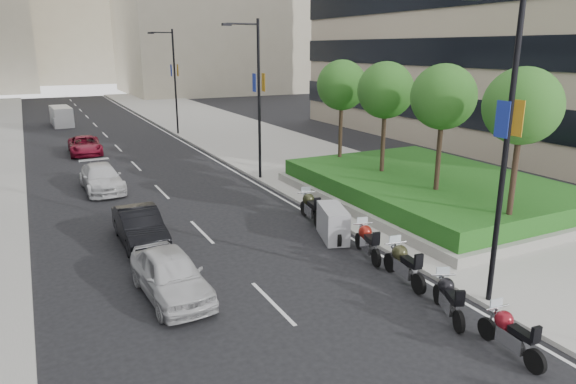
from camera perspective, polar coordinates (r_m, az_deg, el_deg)
ground at (r=13.71m, az=11.80°, el=-17.64°), size 160.00×160.00×0.00m
sidewalk_right at (r=42.75m, az=-3.86°, el=5.74°), size 10.00×100.00×0.15m
lane_edge at (r=41.02m, az=-10.71°, el=4.98°), size 0.12×100.00×0.01m
lane_centre at (r=39.92m, az=-17.89°, el=4.19°), size 0.12×100.00×0.01m
planter at (r=26.59m, az=15.42°, el=-0.38°), size 10.00×14.00×0.40m
hedge at (r=26.44m, az=15.51°, el=0.87°), size 9.40×13.40×0.80m
tree_0 at (r=20.53m, az=24.59°, el=8.62°), size 2.80×2.80×6.30m
tree_1 at (r=23.23m, az=16.87°, el=10.02°), size 2.80×2.80×6.30m
tree_2 at (r=26.26m, az=10.79°, el=11.00°), size 2.80×2.80×6.30m
tree_3 at (r=29.53m, az=5.99°, el=11.68°), size 2.80×2.80×6.30m
lamp_post_0 at (r=15.34m, az=22.79°, el=5.50°), size 2.34×0.45×9.00m
lamp_post_1 at (r=29.27m, az=-3.53°, el=10.99°), size 2.34×0.45×9.00m
lamp_post_2 at (r=46.31m, az=-12.66°, el=12.39°), size 2.34×0.45×9.00m
motorcycle_1 at (r=14.41m, az=23.43°, el=-14.25°), size 0.73×2.19×1.09m
motorcycle_2 at (r=15.63m, az=17.38°, el=-11.16°), size 1.05×2.08×1.10m
motorcycle_3 at (r=17.40m, az=12.71°, el=-7.79°), size 0.80×2.40×1.20m
motorcycle_4 at (r=19.15m, az=8.80°, el=-5.43°), size 0.86×2.28×1.15m
motorcycle_5 at (r=20.75m, az=5.00°, el=-3.48°), size 1.52×2.35×1.33m
motorcycle_6 at (r=22.78m, az=2.50°, el=-1.70°), size 0.81×2.44×1.22m
car_a at (r=16.42m, az=-12.91°, el=-8.91°), size 1.98×4.40×1.47m
car_b at (r=20.99m, az=-16.14°, el=-3.70°), size 1.52×4.31×1.42m
car_c at (r=29.50m, az=-20.02°, el=1.48°), size 2.07×4.81×1.38m
car_d at (r=40.11m, az=-21.63°, el=4.84°), size 2.32×4.77×1.31m
delivery_van at (r=55.83m, az=-23.84°, el=7.62°), size 1.94×4.54×1.87m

